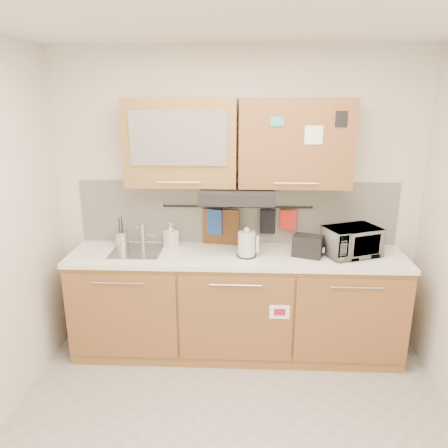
# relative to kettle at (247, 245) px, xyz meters

# --- Properties ---
(ceiling) EXTENTS (3.20, 3.20, 0.00)m
(ceiling) POSITION_rel_kettle_xyz_m (-0.08, -1.13, 1.58)
(ceiling) COLOR white
(ceiling) RESTS_ON wall_back
(wall_back) EXTENTS (3.20, 0.00, 3.20)m
(wall_back) POSITION_rel_kettle_xyz_m (-0.08, 0.37, 0.28)
(wall_back) COLOR silver
(wall_back) RESTS_ON ground
(base_cabinet) EXTENTS (2.80, 0.64, 0.88)m
(base_cabinet) POSITION_rel_kettle_xyz_m (-0.08, 0.06, -0.61)
(base_cabinet) COLOR #A6783B
(base_cabinet) RESTS_ON floor
(countertop) EXTENTS (2.82, 0.62, 0.04)m
(countertop) POSITION_rel_kettle_xyz_m (-0.08, 0.06, -0.12)
(countertop) COLOR white
(countertop) RESTS_ON base_cabinet
(backsplash) EXTENTS (2.80, 0.02, 0.56)m
(backsplash) POSITION_rel_kettle_xyz_m (-0.08, 0.35, 0.18)
(backsplash) COLOR silver
(backsplash) RESTS_ON countertop
(upper_cabinets) EXTENTS (1.82, 0.37, 0.70)m
(upper_cabinets) POSITION_rel_kettle_xyz_m (-0.09, 0.19, 0.81)
(upper_cabinets) COLOR #A6783B
(upper_cabinets) RESTS_ON wall_back
(range_hood) EXTENTS (0.60, 0.46, 0.10)m
(range_hood) POSITION_rel_kettle_xyz_m (-0.08, 0.12, 0.40)
(range_hood) COLOR black
(range_hood) RESTS_ON upper_cabinets
(sink) EXTENTS (0.42, 0.40, 0.26)m
(sink) POSITION_rel_kettle_xyz_m (-0.93, 0.07, -0.10)
(sink) COLOR silver
(sink) RESTS_ON countertop
(utensil_rail) EXTENTS (1.30, 0.02, 0.02)m
(utensil_rail) POSITION_rel_kettle_xyz_m (-0.08, 0.32, 0.24)
(utensil_rail) COLOR black
(utensil_rail) RESTS_ON backsplash
(utensil_crock) EXTENTS (0.13, 0.13, 0.28)m
(utensil_crock) POSITION_rel_kettle_xyz_m (-1.09, 0.19, -0.03)
(utensil_crock) COLOR #B5B5BA
(utensil_crock) RESTS_ON countertop
(kettle) EXTENTS (0.18, 0.16, 0.25)m
(kettle) POSITION_rel_kettle_xyz_m (0.00, 0.00, 0.00)
(kettle) COLOR silver
(kettle) RESTS_ON countertop
(toaster) EXTENTS (0.27, 0.21, 0.18)m
(toaster) POSITION_rel_kettle_xyz_m (0.50, 0.02, -0.01)
(toaster) COLOR black
(toaster) RESTS_ON countertop
(microwave) EXTENTS (0.51, 0.44, 0.24)m
(microwave) POSITION_rel_kettle_xyz_m (0.87, 0.07, 0.02)
(microwave) COLOR #999999
(microwave) RESTS_ON countertop
(soap_bottle) EXTENTS (0.14, 0.14, 0.22)m
(soap_bottle) POSITION_rel_kettle_xyz_m (-0.66, 0.22, 0.01)
(soap_bottle) COLOR #999999
(soap_bottle) RESTS_ON countertop
(cutting_board) EXTENTS (0.33, 0.07, 0.40)m
(cutting_board) POSITION_rel_kettle_xyz_m (-0.23, 0.30, 0.02)
(cutting_board) COLOR brown
(cutting_board) RESTS_ON utensil_rail
(oven_mitt) EXTENTS (0.14, 0.07, 0.23)m
(oven_mitt) POSITION_rel_kettle_xyz_m (-0.28, 0.30, 0.10)
(oven_mitt) COLOR #204696
(oven_mitt) RESTS_ON utensil_rail
(dark_pouch) EXTENTS (0.14, 0.05, 0.21)m
(dark_pouch) POSITION_rel_kettle_xyz_m (0.18, 0.30, 0.11)
(dark_pouch) COLOR black
(dark_pouch) RESTS_ON utensil_rail
(pot_holder) EXTENTS (0.14, 0.05, 0.18)m
(pot_holder) POSITION_rel_kettle_xyz_m (0.36, 0.30, 0.13)
(pot_holder) COLOR red
(pot_holder) RESTS_ON utensil_rail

